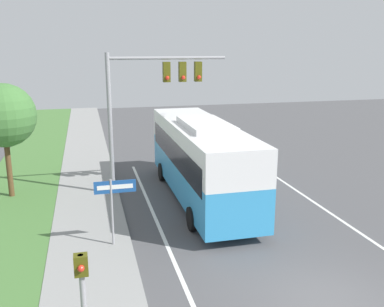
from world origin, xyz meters
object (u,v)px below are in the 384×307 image
signal_gantry (150,93)px  pedestrian_signal (83,292)px  bus (201,156)px  street_sign (114,199)px

signal_gantry → pedestrian_signal: bearing=-105.8°
bus → signal_gantry: (-1.99, 1.46, 2.73)m
bus → pedestrian_signal: bearing=-118.0°
signal_gantry → bus: bearing=-36.3°
pedestrian_signal → street_sign: (1.03, 5.72, -0.10)m
street_sign → signal_gantry: bearing=68.5°
bus → pedestrian_signal: size_ratio=3.83×
bus → street_sign: size_ratio=4.20×
signal_gantry → pedestrian_signal: signal_gantry is taller
bus → street_sign: (-4.13, -3.96, -0.25)m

